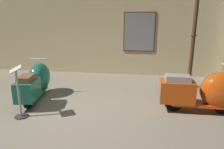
# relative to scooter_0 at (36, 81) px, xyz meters

# --- Properties ---
(ground_plane) EXTENTS (60.00, 60.00, 0.00)m
(ground_plane) POSITION_rel_scooter_0_xyz_m (1.27, -0.88, -0.46)
(ground_plane) COLOR gray
(showroom_back_wall) EXTENTS (18.00, 0.63, 3.31)m
(showroom_back_wall) POSITION_rel_scooter_0_xyz_m (1.44, 2.85, 1.19)
(showroom_back_wall) COLOR #CCB784
(showroom_back_wall) RESTS_ON ground
(scooter_0) EXTENTS (0.74, 1.72, 1.01)m
(scooter_0) POSITION_rel_scooter_0_xyz_m (0.00, 0.00, 0.00)
(scooter_0) COLOR black
(scooter_0) RESTS_ON ground
(scooter_1) EXTENTS (1.78, 0.57, 1.09)m
(scooter_1) POSITION_rel_scooter_0_xyz_m (4.17, -0.29, 0.03)
(scooter_1) COLOR black
(scooter_1) RESTS_ON ground
(lamppost) EXTENTS (0.33, 0.33, 3.04)m
(lamppost) POSITION_rel_scooter_0_xyz_m (4.16, 1.44, 1.36)
(lamppost) COLOR #472D19
(lamppost) RESTS_ON ground
(info_stanchion) EXTENTS (0.37, 0.39, 1.11)m
(info_stanchion) POSITION_rel_scooter_0_xyz_m (0.21, -1.11, 0.00)
(info_stanchion) COLOR #333338
(info_stanchion) RESTS_ON ground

